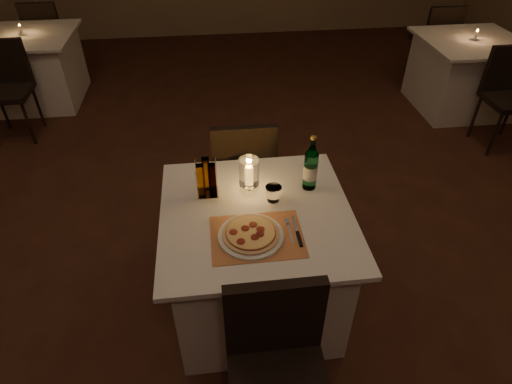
{
  "coord_description": "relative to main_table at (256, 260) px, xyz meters",
  "views": [
    {
      "loc": [
        -0.19,
        -1.82,
        2.2
      ],
      "look_at": [
        0.02,
        -0.13,
        0.86
      ],
      "focal_mm": 30.0,
      "sensor_mm": 36.0,
      "label": 1
    }
  ],
  "objects": [
    {
      "name": "neighbor_chair_lb",
      "position": [
        -2.07,
        3.8,
        0.18
      ],
      "size": [
        0.42,
        0.42,
        0.9
      ],
      "color": "black",
      "rests_on": "ground"
    },
    {
      "name": "neighbor_chair_rb",
      "position": [
        2.51,
        3.08,
        0.18
      ],
      "size": [
        0.42,
        0.42,
        0.9
      ],
      "color": "black",
      "rests_on": "ground"
    },
    {
      "name": "neighbor_chair_la",
      "position": [
        -2.07,
        2.38,
        0.18
      ],
      "size": [
        0.42,
        0.42,
        0.9
      ],
      "color": "black",
      "rests_on": "ground"
    },
    {
      "name": "plate",
      "position": [
        -0.05,
        -0.18,
        0.38
      ],
      "size": [
        0.32,
        0.32,
        0.01
      ],
      "primitive_type": "cylinder",
      "color": "white",
      "rests_on": "placemat"
    },
    {
      "name": "knife",
      "position": [
        0.18,
        -0.21,
        0.37
      ],
      "size": [
        0.02,
        0.22,
        0.01
      ],
      "color": "black",
      "rests_on": "placemat"
    },
    {
      "name": "neighbor_chair_ra",
      "position": [
        2.51,
        1.65,
        0.18
      ],
      "size": [
        0.42,
        0.42,
        0.9
      ],
      "color": "black",
      "rests_on": "ground"
    },
    {
      "name": "hurricane_candle",
      "position": [
        -0.02,
        0.18,
        0.49
      ],
      "size": [
        0.11,
        0.11,
        0.21
      ],
      "color": "white",
      "rests_on": "main_table"
    },
    {
      "name": "main_table",
      "position": [
        0.0,
        0.0,
        0.0
      ],
      "size": [
        1.0,
        1.0,
        0.74
      ],
      "color": "white",
      "rests_on": "ground"
    },
    {
      "name": "water_bottle",
      "position": [
        0.32,
        0.18,
        0.5
      ],
      "size": [
        0.08,
        0.08,
        0.33
      ],
      "color": "#5BA977",
      "rests_on": "main_table"
    },
    {
      "name": "tumbler",
      "position": [
        0.1,
        0.09,
        0.41
      ],
      "size": [
        0.09,
        0.09,
        0.09
      ],
      "primitive_type": null,
      "color": "white",
      "rests_on": "main_table"
    },
    {
      "name": "neighbor_table_right",
      "position": [
        2.51,
        2.37,
        0.0
      ],
      "size": [
        1.0,
        1.0,
        0.74
      ],
      "color": "white",
      "rests_on": "ground"
    },
    {
      "name": "pizza",
      "position": [
        -0.05,
        -0.18,
        0.39
      ],
      "size": [
        0.28,
        0.28,
        0.02
      ],
      "color": "#D8B77F",
      "rests_on": "plate"
    },
    {
      "name": "floor",
      "position": [
        -0.02,
        0.15,
        -0.38
      ],
      "size": [
        8.0,
        10.0,
        0.02
      ],
      "primitive_type": "cube",
      "color": "#422015",
      "rests_on": "ground"
    },
    {
      "name": "chair_near",
      "position": [
        0.0,
        -0.71,
        0.18
      ],
      "size": [
        0.42,
        0.42,
        0.9
      ],
      "color": "black",
      "rests_on": "ground"
    },
    {
      "name": "placemat",
      "position": [
        -0.02,
        -0.18,
        0.37
      ],
      "size": [
        0.45,
        0.34,
        0.0
      ],
      "primitive_type": "cube",
      "color": "#C37643",
      "rests_on": "main_table"
    },
    {
      "name": "neighbor_candle_left",
      "position": [
        -2.07,
        3.09,
        0.41
      ],
      "size": [
        0.03,
        0.03,
        0.11
      ],
      "color": "white",
      "rests_on": "neighbor_table_left"
    },
    {
      "name": "chair_far",
      "position": [
        0.0,
        0.71,
        0.18
      ],
      "size": [
        0.42,
        0.42,
        0.9
      ],
      "color": "black",
      "rests_on": "ground"
    },
    {
      "name": "neighbor_table_left",
      "position": [
        -2.07,
        3.09,
        0.0
      ],
      "size": [
        1.0,
        1.0,
        0.74
      ],
      "color": "white",
      "rests_on": "ground"
    },
    {
      "name": "neighbor_candle_right",
      "position": [
        2.51,
        2.37,
        0.41
      ],
      "size": [
        0.03,
        0.03,
        0.11
      ],
      "color": "white",
      "rests_on": "neighbor_table_right"
    },
    {
      "name": "fork",
      "position": [
        0.14,
        -0.15,
        0.37
      ],
      "size": [
        0.02,
        0.18,
        0.0
      ],
      "color": "silver",
      "rests_on": "placemat"
    },
    {
      "name": "cruet_caddy",
      "position": [
        -0.25,
        0.19,
        0.46
      ],
      "size": [
        0.12,
        0.12,
        0.21
      ],
      "color": "white",
      "rests_on": "main_table"
    }
  ]
}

